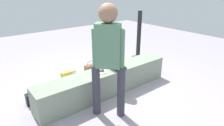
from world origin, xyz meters
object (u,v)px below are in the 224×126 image
(water_bottle_near_gift, at_px, (75,73))
(handbag_brown_canvas, at_px, (91,68))
(cake_plate, at_px, (101,70))
(handbag_black_leather, at_px, (34,98))
(party_cup_red, at_px, (42,89))
(gift_bag, at_px, (67,77))
(water_bottle_far_side, at_px, (105,71))
(adult_standing, at_px, (108,53))
(child_seated, at_px, (116,57))

(water_bottle_near_gift, xyz_separation_m, handbag_brown_canvas, (0.41, -0.03, 0.01))
(cake_plate, distance_m, handbag_black_leather, 1.25)
(party_cup_red, bearing_deg, gift_bag, 6.41)
(cake_plate, relative_size, water_bottle_far_side, 1.22)
(water_bottle_near_gift, xyz_separation_m, party_cup_red, (-0.82, -0.22, -0.03))
(cake_plate, distance_m, water_bottle_near_gift, 1.08)
(gift_bag, bearing_deg, cake_plate, -71.35)
(water_bottle_far_side, bearing_deg, cake_plate, -129.86)
(water_bottle_near_gift, height_order, handbag_brown_canvas, handbag_brown_canvas)
(water_bottle_near_gift, bearing_deg, gift_bag, -148.47)
(handbag_black_leather, bearing_deg, adult_standing, -51.06)
(gift_bag, xyz_separation_m, water_bottle_near_gift, (0.26, 0.16, -0.04))
(party_cup_red, bearing_deg, handbag_black_leather, -128.07)
(child_seated, xyz_separation_m, handbag_black_leather, (-1.39, 0.51, -0.57))
(cake_plate, distance_m, handbag_brown_canvas, 1.12)
(water_bottle_far_side, relative_size, handbag_brown_canvas, 0.65)
(handbag_black_leather, height_order, handbag_brown_canvas, handbag_black_leather)
(cake_plate, bearing_deg, adult_standing, -114.89)
(gift_bag, distance_m, water_bottle_far_side, 0.85)
(water_bottle_near_gift, height_order, handbag_black_leather, handbag_black_leather)
(child_seated, distance_m, water_bottle_near_gift, 1.24)
(water_bottle_near_gift, relative_size, water_bottle_far_side, 1.05)
(adult_standing, height_order, water_bottle_far_side, adult_standing)
(child_seated, relative_size, party_cup_red, 4.43)
(child_seated, bearing_deg, gift_bag, 123.89)
(handbag_black_leather, bearing_deg, water_bottle_near_gift, 26.45)
(child_seated, xyz_separation_m, water_bottle_far_side, (0.24, 0.69, -0.60))
(child_seated, distance_m, handbag_brown_canvas, 1.17)
(water_bottle_near_gift, xyz_separation_m, handbag_black_leather, (-1.06, -0.53, 0.02))
(water_bottle_far_side, relative_size, party_cup_red, 1.69)
(cake_plate, relative_size, handbag_black_leather, 0.73)
(child_seated, bearing_deg, adult_standing, -137.15)
(water_bottle_near_gift, height_order, water_bottle_far_side, water_bottle_near_gift)
(water_bottle_far_side, bearing_deg, party_cup_red, 174.92)
(party_cup_red, bearing_deg, water_bottle_far_side, -5.08)
(water_bottle_near_gift, bearing_deg, cake_plate, -88.62)
(adult_standing, xyz_separation_m, handbag_black_leather, (-0.83, 1.03, -0.92))
(child_seated, height_order, handbag_brown_canvas, child_seated)
(cake_plate, height_order, water_bottle_far_side, cake_plate)
(party_cup_red, bearing_deg, cake_plate, -42.57)
(cake_plate, xyz_separation_m, handbag_black_leather, (-1.09, 0.47, -0.38))
(gift_bag, distance_m, water_bottle_near_gift, 0.31)
(gift_bag, bearing_deg, party_cup_red, -173.59)
(adult_standing, distance_m, cake_plate, 0.81)
(cake_plate, distance_m, gift_bag, 0.96)
(handbag_black_leather, bearing_deg, party_cup_red, 51.93)
(water_bottle_near_gift, distance_m, handbag_brown_canvas, 0.41)
(adult_standing, relative_size, water_bottle_near_gift, 8.79)
(handbag_black_leather, bearing_deg, water_bottle_far_side, 6.37)
(party_cup_red, distance_m, handbag_brown_canvas, 1.25)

